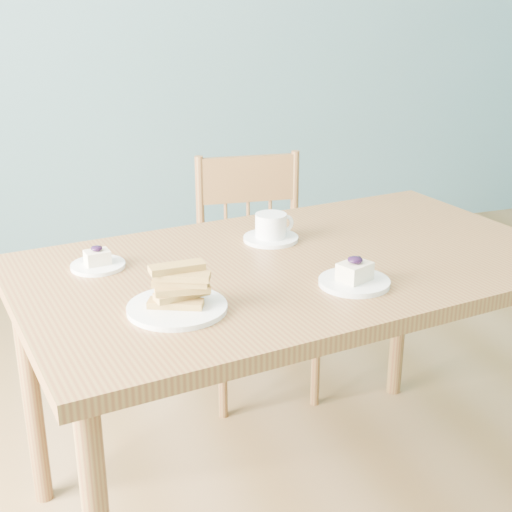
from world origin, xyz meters
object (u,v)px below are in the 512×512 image
dining_table (295,287)px  cheesecake_plate_near (354,278)px  cheesecake_plate_far (98,262)px  biscotti_plate (177,296)px  coffee_cup (271,229)px  dining_chair (256,276)px

dining_table → cheesecake_plate_near: bearing=-78.2°
cheesecake_plate_near → cheesecake_plate_far: size_ratio=1.24×
biscotti_plate → coffee_cup: bearing=45.5°
dining_table → cheesecake_plate_near: (0.07, -0.20, 0.10)m
cheesecake_plate_far → coffee_cup: 0.50m
dining_chair → biscotti_plate: bearing=-113.9°
dining_table → dining_chair: bearing=71.0°
coffee_cup → biscotti_plate: (-0.37, -0.37, 0.00)m
dining_chair → coffee_cup: size_ratio=5.63×
cheesecake_plate_near → coffee_cup: coffee_cup is taller
dining_chair → cheesecake_plate_far: dining_chair is taller
biscotti_plate → dining_table: bearing=28.2°
dining_table → cheesecake_plate_far: (-0.50, 0.13, 0.09)m
dining_table → coffee_cup: coffee_cup is taller
cheesecake_plate_near → biscotti_plate: (-0.44, 0.00, 0.02)m
cheesecake_plate_far → coffee_cup: size_ratio=0.89×
dining_chair → cheesecake_plate_near: bearing=-88.1°
coffee_cup → dining_chair: bearing=73.0°
dining_table → dining_chair: dining_chair is taller
dining_table → coffee_cup: 0.21m
dining_table → dining_chair: 0.74m
dining_chair → biscotti_plate: (-0.50, -0.88, 0.36)m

